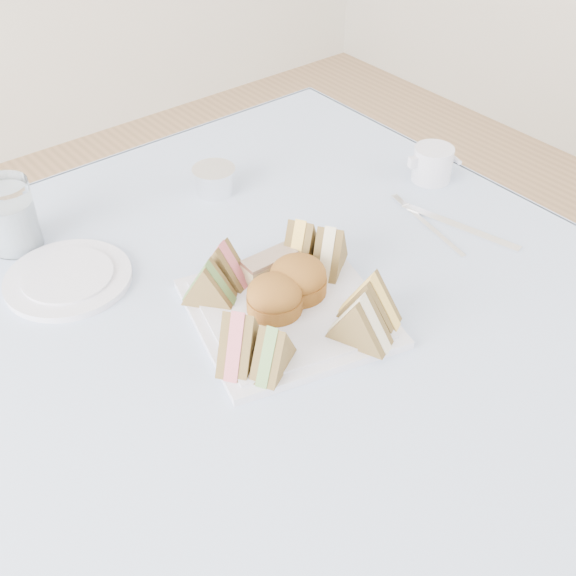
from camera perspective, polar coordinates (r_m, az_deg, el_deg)
table at (r=1.28m, az=-1.49°, el=-14.13°), size 0.90×0.90×0.74m
tablecloth at (r=1.01m, az=-1.84°, el=-1.48°), size 1.02×1.02×0.01m
serving_plate at (r=0.98m, az=0.00°, el=-1.97°), size 0.30×0.30×0.01m
sandwich_fl_a at (r=0.89m, az=-3.85°, el=-3.75°), size 0.09×0.08×0.08m
sandwich_fl_b at (r=0.88m, az=-1.20°, el=-4.72°), size 0.08×0.07×0.07m
sandwich_fr_a at (r=0.95m, az=6.50°, el=-0.76°), size 0.07×0.09×0.07m
sandwich_fr_b at (r=0.92m, az=5.72°, el=-2.42°), size 0.07×0.09×0.07m
sandwich_bl_a at (r=0.98m, az=-6.30°, el=0.46°), size 0.07×0.08×0.07m
sandwich_bl_b at (r=1.01m, az=-5.19°, el=2.00°), size 0.07×0.09×0.07m
sandwich_br_a at (r=1.03m, az=3.32°, el=3.16°), size 0.09×0.08×0.07m
sandwich_br_b at (r=1.04m, az=1.01°, el=3.70°), size 0.09×0.08×0.07m
scone_left at (r=0.96m, az=-1.08°, el=-0.68°), size 0.10×0.10×0.05m
scone_right at (r=0.99m, az=0.80°, el=0.79°), size 0.08×0.08×0.05m
pastry_slice at (r=1.02m, az=-1.46°, el=1.70°), size 0.08×0.03×0.04m
side_plate at (r=1.09m, az=-16.97°, el=0.71°), size 0.22×0.22×0.01m
water_glass at (r=1.16m, az=-21.10°, el=5.37°), size 0.10×0.10×0.11m
tea_strainer at (r=1.24m, az=-5.83°, el=8.39°), size 0.09×0.09×0.04m
knife at (r=1.18m, az=13.39°, el=4.72°), size 0.06×0.20×0.00m
fork at (r=1.17m, az=11.40°, el=4.49°), size 0.04×0.16×0.00m
creamer_jug at (r=1.29m, az=11.35°, el=9.60°), size 0.08×0.08×0.06m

